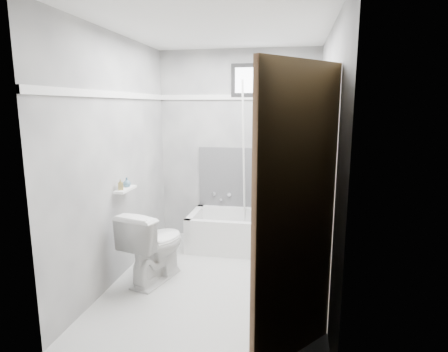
% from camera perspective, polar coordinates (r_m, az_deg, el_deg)
% --- Properties ---
extents(floor, '(2.60, 2.60, 0.00)m').
position_cam_1_polar(floor, '(3.87, -0.98, -15.71)').
color(floor, silver).
rests_on(floor, ground).
extents(ceiling, '(2.60, 2.60, 0.00)m').
position_cam_1_polar(ceiling, '(3.53, -1.11, 21.83)').
color(ceiling, silver).
rests_on(ceiling, floor).
extents(wall_back, '(2.00, 0.02, 2.40)m').
position_cam_1_polar(wall_back, '(4.77, 2.08, 4.46)').
color(wall_back, slate).
rests_on(wall_back, floor).
extents(wall_front, '(2.00, 0.02, 2.40)m').
position_cam_1_polar(wall_front, '(2.26, -7.62, -2.69)').
color(wall_front, slate).
rests_on(wall_front, floor).
extents(wall_left, '(0.02, 2.60, 2.40)m').
position_cam_1_polar(wall_left, '(3.83, -15.90, 2.49)').
color(wall_left, slate).
rests_on(wall_left, floor).
extents(wall_right, '(0.02, 2.60, 2.40)m').
position_cam_1_polar(wall_right, '(3.45, 15.49, 1.64)').
color(wall_right, slate).
rests_on(wall_right, floor).
extents(bathtub, '(1.50, 0.70, 0.42)m').
position_cam_1_polar(bathtub, '(4.60, 4.18, -8.47)').
color(bathtub, white).
rests_on(bathtub, floor).
extents(office_chair, '(0.83, 0.83, 1.07)m').
position_cam_1_polar(office_chair, '(4.49, 9.91, -3.14)').
color(office_chair, '#5B5B60').
rests_on(office_chair, bathtub).
extents(toilet, '(0.59, 0.82, 0.72)m').
position_cam_1_polar(toilet, '(3.82, -10.52, -10.33)').
color(toilet, white).
rests_on(toilet, floor).
extents(door, '(0.78, 0.78, 2.00)m').
position_cam_1_polar(door, '(2.25, 17.45, -8.49)').
color(door, '#583120').
rests_on(door, floor).
extents(window, '(0.66, 0.04, 0.40)m').
position_cam_1_polar(window, '(4.71, 5.23, 14.33)').
color(window, black).
rests_on(window, wall_back).
extents(backerboard, '(1.50, 0.02, 0.78)m').
position_cam_1_polar(backerboard, '(4.79, 4.99, -0.39)').
color(backerboard, '#4C4C4F').
rests_on(backerboard, wall_back).
extents(trim_back, '(2.00, 0.02, 0.06)m').
position_cam_1_polar(trim_back, '(4.73, 2.11, 11.93)').
color(trim_back, white).
rests_on(trim_back, wall_back).
extents(trim_left, '(0.02, 2.60, 0.06)m').
position_cam_1_polar(trim_left, '(3.79, -16.21, 11.81)').
color(trim_left, white).
rests_on(trim_left, wall_left).
extents(pole, '(0.02, 0.39, 1.92)m').
position_cam_1_polar(pole, '(4.54, 3.03, 2.22)').
color(pole, white).
rests_on(pole, bathtub).
extents(shelf, '(0.10, 0.32, 0.02)m').
position_cam_1_polar(shelf, '(3.84, -14.79, -1.98)').
color(shelf, white).
rests_on(shelf, wall_left).
extents(soap_bottle_a, '(0.07, 0.07, 0.11)m').
position_cam_1_polar(soap_bottle_a, '(3.76, -15.49, -1.26)').
color(soap_bottle_a, olive).
rests_on(soap_bottle_a, shelf).
extents(soap_bottle_b, '(0.11, 0.11, 0.10)m').
position_cam_1_polar(soap_bottle_b, '(3.89, -14.59, -0.93)').
color(soap_bottle_b, slate).
rests_on(soap_bottle_b, shelf).
extents(faucet, '(0.26, 0.10, 0.16)m').
position_cam_1_polar(faucet, '(4.89, -0.35, -3.12)').
color(faucet, silver).
rests_on(faucet, wall_back).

